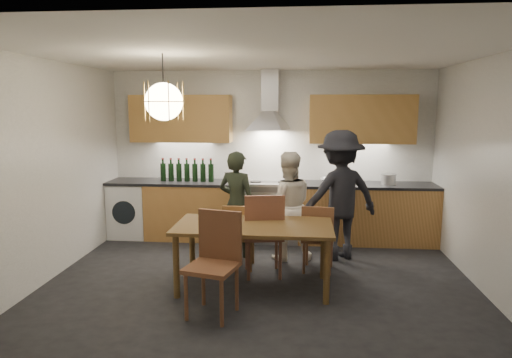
# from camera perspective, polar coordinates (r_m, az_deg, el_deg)

# --- Properties ---
(ground) EXTENTS (5.00, 5.00, 0.00)m
(ground) POSITION_cam_1_polar(r_m,az_deg,el_deg) (5.33, 0.26, -13.54)
(ground) COLOR black
(ground) RESTS_ON ground
(room_shell) EXTENTS (5.02, 4.52, 2.61)m
(room_shell) POSITION_cam_1_polar(r_m,az_deg,el_deg) (4.93, 0.27, 5.07)
(room_shell) COLOR white
(room_shell) RESTS_ON ground
(counter_run) EXTENTS (5.00, 0.62, 0.90)m
(counter_run) POSITION_cam_1_polar(r_m,az_deg,el_deg) (7.05, 1.83, -4.04)
(counter_run) COLOR tan
(counter_run) RESTS_ON ground
(range_stove) EXTENTS (0.90, 0.60, 0.92)m
(range_stove) POSITION_cam_1_polar(r_m,az_deg,el_deg) (7.05, 1.63, -4.11)
(range_stove) COLOR silver
(range_stove) RESTS_ON ground
(wall_fixtures) EXTENTS (4.30, 0.54, 1.10)m
(wall_fixtures) POSITION_cam_1_polar(r_m,az_deg,el_deg) (6.98, 1.75, 7.62)
(wall_fixtures) COLOR tan
(wall_fixtures) RESTS_ON ground
(pendant_lamp) EXTENTS (0.43, 0.43, 0.70)m
(pendant_lamp) POSITION_cam_1_polar(r_m,az_deg,el_deg) (5.01, -11.45, 9.46)
(pendant_lamp) COLOR black
(pendant_lamp) RESTS_ON ground
(dining_table) EXTENTS (1.76, 0.89, 0.74)m
(dining_table) POSITION_cam_1_polar(r_m,az_deg,el_deg) (5.15, -0.28, -6.63)
(dining_table) COLOR brown
(dining_table) RESTS_ON ground
(chair_back_left) EXTENTS (0.38, 0.38, 0.84)m
(chair_back_left) POSITION_cam_1_polar(r_m,az_deg,el_deg) (5.77, -2.15, -6.70)
(chair_back_left) COLOR brown
(chair_back_left) RESTS_ON ground
(chair_back_mid) EXTENTS (0.54, 0.54, 1.03)m
(chair_back_mid) POSITION_cam_1_polar(r_m,az_deg,el_deg) (5.48, 0.98, -6.38)
(chair_back_mid) COLOR brown
(chair_back_mid) RESTS_ON ground
(chair_back_right) EXTENTS (0.44, 0.44, 0.86)m
(chair_back_right) POSITION_cam_1_polar(r_m,az_deg,el_deg) (5.70, 7.75, -6.87)
(chair_back_right) COLOR brown
(chair_back_right) RESTS_ON ground
(chair_front) EXTENTS (0.56, 0.56, 1.02)m
(chair_front) POSITION_cam_1_polar(r_m,az_deg,el_deg) (4.61, -5.07, -9.51)
(chair_front) COLOR brown
(chair_front) RESTS_ON ground
(person_left) EXTENTS (0.62, 0.51, 1.46)m
(person_left) POSITION_cam_1_polar(r_m,az_deg,el_deg) (6.25, -2.41, -3.13)
(person_left) COLOR black
(person_left) RESTS_ON ground
(person_mid) EXTENTS (0.80, 0.68, 1.46)m
(person_mid) POSITION_cam_1_polar(r_m,az_deg,el_deg) (6.13, 3.92, -3.37)
(person_mid) COLOR silver
(person_mid) RESTS_ON ground
(person_right) EXTENTS (1.29, 1.04, 1.74)m
(person_right) POSITION_cam_1_polar(r_m,az_deg,el_deg) (6.23, 10.40, -1.99)
(person_right) COLOR black
(person_right) RESTS_ON ground
(mixing_bowl) EXTENTS (0.37, 0.37, 0.08)m
(mixing_bowl) POSITION_cam_1_polar(r_m,az_deg,el_deg) (6.92, 9.42, -0.26)
(mixing_bowl) COLOR #ADADB0
(mixing_bowl) RESTS_ON counter_run
(stock_pot) EXTENTS (0.27, 0.27, 0.15)m
(stock_pot) POSITION_cam_1_polar(r_m,az_deg,el_deg) (7.04, 16.22, -0.07)
(stock_pot) COLOR #BDBCC0
(stock_pot) RESTS_ON counter_run
(wine_bottles) EXTENTS (0.84, 0.08, 0.35)m
(wine_bottles) POSITION_cam_1_polar(r_m,az_deg,el_deg) (7.13, -8.63, 1.13)
(wine_bottles) COLOR black
(wine_bottles) RESTS_ON counter_run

